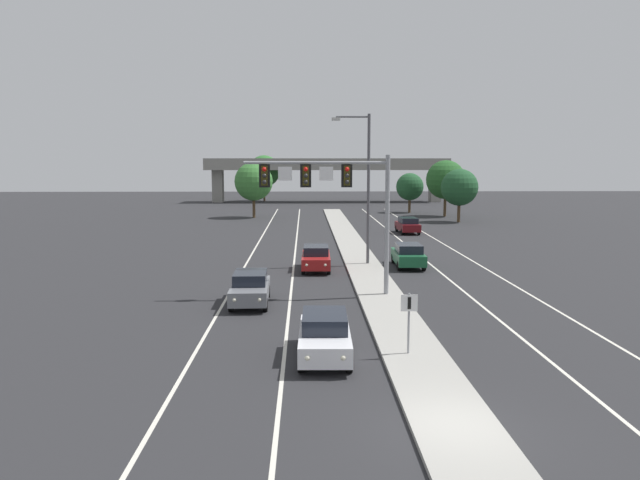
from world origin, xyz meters
The scene contains 20 objects.
ground_plane centered at (0.00, 0.00, 0.00)m, with size 260.00×260.00×0.00m, color #28282B.
median_island centered at (0.00, 18.00, 0.07)m, with size 2.40×110.00×0.15m, color #9E9B93.
lane_stripe_oncoming_center centered at (-4.70, 25.00, 0.00)m, with size 0.14×100.00×0.01m, color silver.
lane_stripe_receding_center centered at (4.70, 25.00, 0.00)m, with size 0.14×100.00×0.01m, color silver.
edge_stripe_left centered at (-8.00, 25.00, 0.00)m, with size 0.14×100.00×0.01m, color silver.
edge_stripe_right centered at (8.00, 25.00, 0.00)m, with size 0.14×100.00×0.01m, color silver.
overhead_signal_mast centered at (-2.31, 15.71, 5.50)m, with size 7.44×0.44×7.20m.
median_sign_post centered at (-0.23, 5.90, 1.59)m, with size 0.60×0.10×2.20m.
street_lamp_median centered at (0.11, 25.29, 5.79)m, with size 2.58×0.28×10.00m.
car_oncoming_white centered at (-3.24, 5.98, 0.82)m, with size 1.90×4.50×1.58m.
car_oncoming_grey centered at (-6.65, 14.26, 0.82)m, with size 1.90×4.50×1.58m.
car_oncoming_red centered at (-3.22, 23.59, 0.82)m, with size 1.89×4.50×1.58m.
car_receding_green centered at (2.98, 24.59, 0.82)m, with size 1.90×4.50×1.58m.
car_receding_darkred centered at (6.23, 43.77, 0.82)m, with size 1.93×4.51×1.58m.
overpass_bridge centered at (0.00, 91.20, 5.78)m, with size 42.40×6.40×7.65m.
tree_far_left_a centered at (-11.25, 94.03, 5.39)m, with size 5.70×5.70×8.25m.
tree_far_right_b centered at (14.12, 54.76, 4.07)m, with size 4.31×4.31×6.23m.
tree_far_right_a centered at (14.24, 62.27, 4.75)m, with size 5.02×5.02×7.27m.
tree_far_right_c centered at (10.68, 68.31, 3.59)m, with size 3.81×3.81×5.51m.
tree_far_left_c centered at (-10.38, 61.10, 4.56)m, with size 4.83×4.83×6.98m.
Camera 1 is at (-3.94, -14.88, 6.96)m, focal length 33.67 mm.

